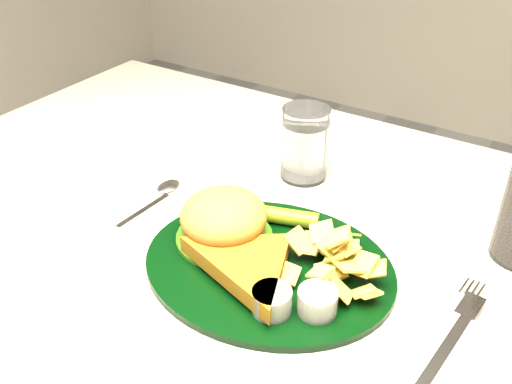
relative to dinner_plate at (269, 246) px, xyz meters
The scene contains 5 objects.
dinner_plate is the anchor object (origin of this frame).
water_glass 0.23m from the dinner_plate, 107.44° to the left, with size 0.07×0.07×0.11m, color silver.
fork_napkin 0.22m from the dinner_plate, ahead, with size 0.13×0.18×0.01m, color white, non-canonical shape.
spoon 0.21m from the dinner_plate, behind, with size 0.04×0.13×0.01m, color white, non-canonical shape.
ramekin 0.39m from the dinner_plate, 159.65° to the left, with size 0.04×0.04×0.03m, color white.
Camera 1 is at (0.31, -0.52, 1.20)m, focal length 40.00 mm.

